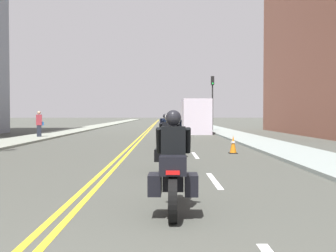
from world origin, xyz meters
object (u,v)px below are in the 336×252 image
at_px(motorcycle_4, 165,130).
at_px(traffic_cone_1, 233,145).
at_px(pedestrian_0, 39,124).
at_px(motorcycle_0, 173,171).
at_px(motorcycle_3, 168,134).
at_px(motorcycle_1, 169,148).
at_px(parked_truck, 195,118).
at_px(motorcycle_2, 174,138).
at_px(traffic_light_far, 213,94).

bearing_deg(motorcycle_4, traffic_cone_1, -70.92).
relative_size(traffic_cone_1, pedestrian_0, 0.41).
height_order(motorcycle_0, motorcycle_3, motorcycle_0).
distance_m(motorcycle_0, motorcycle_1, 4.60).
distance_m(motorcycle_1, parked_truck, 23.27).
bearing_deg(motorcycle_2, motorcycle_1, -94.21).
height_order(motorcycle_1, motorcycle_2, motorcycle_2).
distance_m(motorcycle_2, parked_truck, 18.97).
relative_size(traffic_light_far, pedestrian_0, 2.80).
bearing_deg(motorcycle_4, motorcycle_1, -91.10).
height_order(motorcycle_1, pedestrian_0, pedestrian_0).
distance_m(motorcycle_1, motorcycle_2, 4.31).
bearing_deg(motorcycle_4, pedestrian_0, 158.86).
bearing_deg(traffic_light_far, motorcycle_4, -108.13).
bearing_deg(parked_truck, motorcycle_1, -96.04).
xyz_separation_m(motorcycle_0, motorcycle_4, (-0.10, 17.26, -0.02)).
height_order(motorcycle_2, motorcycle_3, motorcycle_2).
height_order(motorcycle_2, motorcycle_4, motorcycle_2).
bearing_deg(motorcycle_3, motorcycle_2, -86.55).
distance_m(motorcycle_3, traffic_light_far, 18.18).
bearing_deg(motorcycle_1, motorcycle_4, 93.08).
xyz_separation_m(motorcycle_0, parked_truck, (2.44, 27.73, 0.61)).
height_order(motorcycle_1, motorcycle_4, motorcycle_1).
relative_size(traffic_cone_1, parked_truck, 0.11).
height_order(motorcycle_3, motorcycle_4, motorcycle_4).
xyz_separation_m(motorcycle_1, motorcycle_4, (-0.09, 12.66, -0.02)).
relative_size(motorcycle_0, motorcycle_1, 0.99).
height_order(motorcycle_3, traffic_light_far, traffic_light_far).
relative_size(motorcycle_1, motorcycle_3, 1.00).
bearing_deg(traffic_cone_1, motorcycle_1, -116.55).
distance_m(motorcycle_0, motorcycle_2, 8.91).
distance_m(traffic_cone_1, traffic_light_far, 20.88).
xyz_separation_m(motorcycle_2, parked_truck, (2.20, 18.83, 0.60)).
distance_m(motorcycle_3, pedestrian_0, 11.00).
bearing_deg(motorcycle_1, motorcycle_2, 89.39).
xyz_separation_m(motorcycle_2, traffic_light_far, (4.00, 21.61, 2.77)).
bearing_deg(traffic_cone_1, motorcycle_2, -157.07).
bearing_deg(pedestrian_0, motorcycle_2, -65.56).
distance_m(motorcycle_0, traffic_light_far, 30.94).
xyz_separation_m(motorcycle_4, traffic_light_far, (4.34, 13.26, 2.80)).
bearing_deg(motorcycle_4, motorcycle_2, -89.20).
xyz_separation_m(motorcycle_1, motorcycle_2, (0.25, 4.31, 0.00)).
height_order(pedestrian_0, parked_truck, parked_truck).
bearing_deg(traffic_cone_1, motorcycle_0, -104.99).
distance_m(motorcycle_3, parked_truck, 14.89).
bearing_deg(motorcycle_2, motorcycle_0, -92.48).
height_order(motorcycle_0, motorcycle_4, motorcycle_0).
relative_size(motorcycle_4, pedestrian_0, 1.27).
bearing_deg(motorcycle_0, motorcycle_2, 90.23).
relative_size(motorcycle_1, parked_truck, 0.35).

